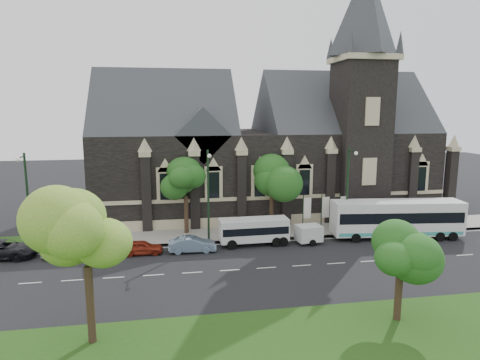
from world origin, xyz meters
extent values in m
plane|color=black|center=(0.00, 0.00, 0.00)|extent=(160.00, 160.00, 0.00)
cube|color=gray|center=(0.00, 9.50, 0.07)|extent=(80.00, 5.00, 0.15)
cube|color=black|center=(4.00, 19.50, 5.00)|extent=(40.00, 15.00, 10.00)
cube|color=#303438|center=(-8.00, 19.50, 10.00)|extent=(16.00, 15.00, 15.00)
cube|color=#303438|center=(14.00, 19.50, 10.00)|extent=(20.00, 15.00, 15.00)
cube|color=#303438|center=(-4.00, 15.00, 10.00)|extent=(6.00, 6.00, 6.00)
cube|color=black|center=(14.00, 13.50, 9.00)|extent=(5.50, 5.50, 18.00)
cube|color=tan|center=(14.00, 13.50, 18.20)|extent=(6.20, 6.20, 0.60)
pyramid|color=#303438|center=(14.00, 13.50, 23.50)|extent=(8.40, 8.40, 10.00)
cube|color=tan|center=(4.00, 11.96, 3.20)|extent=(40.00, 0.22, 0.40)
cube|color=tan|center=(4.00, 11.96, 0.60)|extent=(40.00, 0.25, 1.20)
cube|color=black|center=(2.00, 11.82, 4.80)|extent=(1.20, 0.12, 2.80)
cylinder|color=black|center=(-12.00, -9.00, 2.20)|extent=(0.44, 0.44, 4.40)
sphere|color=olive|center=(-12.00, -9.00, 6.22)|extent=(4.16, 4.16, 4.16)
sphere|color=olive|center=(-11.22, -8.22, 7.00)|extent=(3.12, 3.12, 3.12)
cylinder|color=black|center=(6.00, -9.50, 1.54)|extent=(0.44, 0.44, 3.08)
sphere|color=#1D4F18|center=(6.00, -9.50, 4.48)|extent=(3.20, 3.20, 3.20)
sphere|color=#1D4F18|center=(6.60, -8.90, 5.08)|extent=(2.40, 2.40, 2.40)
cylinder|color=black|center=(3.00, 10.50, 1.98)|extent=(0.44, 0.44, 3.96)
sphere|color=#1D4F18|center=(3.00, 10.50, 5.64)|extent=(3.84, 3.84, 3.84)
sphere|color=#1D4F18|center=(3.72, 11.22, 6.36)|extent=(2.88, 2.88, 2.88)
cylinder|color=black|center=(-6.00, 10.50, 1.98)|extent=(0.44, 0.44, 3.96)
sphere|color=#1D4F18|center=(-6.00, 10.50, 5.57)|extent=(3.68, 3.68, 3.68)
sphere|color=#1D4F18|center=(-5.31, 11.19, 6.26)|extent=(2.76, 2.76, 2.76)
cylinder|color=black|center=(10.00, 7.30, 4.50)|extent=(0.20, 0.20, 9.00)
cylinder|color=black|center=(10.00, 6.50, 8.70)|extent=(0.10, 1.60, 0.10)
sphere|color=silver|center=(10.00, 5.70, 8.60)|extent=(0.36, 0.36, 0.36)
cylinder|color=black|center=(-4.00, 7.30, 4.50)|extent=(0.20, 0.20, 9.00)
cylinder|color=black|center=(-4.00, 6.50, 8.70)|extent=(0.10, 1.60, 0.10)
sphere|color=silver|center=(-4.00, 5.70, 8.60)|extent=(0.36, 0.36, 0.36)
cylinder|color=black|center=(-20.00, 7.30, 4.50)|extent=(0.20, 0.20, 9.00)
cylinder|color=black|center=(-20.00, 6.50, 8.70)|extent=(0.10, 1.60, 0.10)
sphere|color=silver|center=(-20.00, 5.70, 8.60)|extent=(0.36, 0.36, 0.36)
cylinder|color=black|center=(6.00, 9.00, 2.00)|extent=(0.10, 0.10, 4.00)
cube|color=white|center=(6.45, 9.00, 2.60)|extent=(0.80, 0.04, 2.20)
cylinder|color=black|center=(8.00, 9.00, 2.00)|extent=(0.10, 0.10, 4.00)
cube|color=white|center=(8.45, 9.00, 2.60)|extent=(0.80, 0.04, 2.20)
cylinder|color=black|center=(10.00, 9.00, 2.00)|extent=(0.10, 0.10, 4.00)
cube|color=white|center=(10.45, 9.00, 2.60)|extent=(0.80, 0.04, 2.20)
cube|color=silver|center=(14.66, 5.73, 2.10)|extent=(13.07, 4.11, 3.30)
cube|color=black|center=(14.66, 5.73, 2.32)|extent=(12.57, 4.09, 1.05)
cube|color=teal|center=(14.66, 5.73, 0.75)|extent=(12.57, 4.08, 0.35)
cylinder|color=black|center=(10.04, 4.91, 0.45)|extent=(0.93, 0.38, 0.90)
cylinder|color=black|center=(10.34, 7.57, 0.45)|extent=(0.93, 0.38, 0.90)
cylinder|color=black|center=(18.34, 3.97, 0.45)|extent=(0.93, 0.38, 0.90)
cylinder|color=black|center=(18.64, 6.63, 0.45)|extent=(0.93, 0.38, 0.90)
cylinder|color=black|center=(19.62, 3.82, 0.45)|extent=(0.93, 0.38, 0.90)
cylinder|color=black|center=(19.92, 6.49, 0.45)|extent=(0.93, 0.38, 0.90)
cube|color=silver|center=(0.17, 5.98, 1.48)|extent=(6.55, 2.17, 2.06)
cube|color=black|center=(0.17, 5.98, 1.56)|extent=(6.29, 2.21, 0.70)
cylinder|color=black|center=(-2.09, 4.91, 0.45)|extent=(0.91, 0.30, 0.90)
cylinder|color=black|center=(-2.13, 6.96, 0.45)|extent=(0.91, 0.30, 0.90)
cylinder|color=black|center=(2.15, 4.99, 0.45)|extent=(0.91, 0.30, 0.90)
cylinder|color=black|center=(2.11, 7.04, 0.45)|extent=(0.91, 0.30, 0.90)
cylinder|color=black|center=(2.80, 5.01, 0.45)|extent=(0.91, 0.30, 0.90)
cylinder|color=black|center=(2.76, 7.05, 0.45)|extent=(0.91, 0.30, 0.90)
cube|color=silver|center=(5.42, 5.43, 1.03)|extent=(2.50, 2.00, 1.49)
cylinder|color=black|center=(5.53, 4.58, 0.32)|extent=(0.67, 0.31, 0.64)
cylinder|color=black|center=(5.31, 6.28, 0.32)|extent=(0.67, 0.31, 0.64)
cylinder|color=black|center=(6.90, 5.62, 0.63)|extent=(1.37, 0.26, 0.08)
imported|color=#768EAA|center=(-5.71, 4.88, 0.70)|extent=(4.29, 1.62, 1.40)
imported|color=maroon|center=(-10.18, 5.02, 0.63)|extent=(3.71, 1.53, 1.26)
imported|color=silver|center=(-16.11, 5.27, 0.73)|extent=(5.06, 2.16, 1.45)
imported|color=black|center=(-21.92, 6.05, 0.78)|extent=(5.83, 3.11, 1.56)
camera|label=1|loc=(-7.47, -31.30, 12.74)|focal=31.13mm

